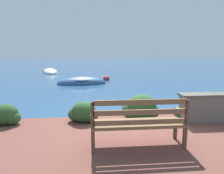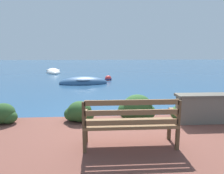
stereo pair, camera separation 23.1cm
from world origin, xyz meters
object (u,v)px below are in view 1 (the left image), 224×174
at_px(park_bench, 138,121).
at_px(rowboat_nearest, 82,83).
at_px(mooring_buoy, 106,79).
at_px(rowboat_mid, 50,72).

height_order(park_bench, rowboat_nearest, park_bench).
height_order(park_bench, mooring_buoy, park_bench).
distance_m(rowboat_nearest, rowboat_mid, 7.23).
xyz_separation_m(rowboat_mid, mooring_buoy, (4.80, -4.97, 0.02)).
distance_m(park_bench, mooring_buoy, 10.11).
xyz_separation_m(park_bench, mooring_buoy, (0.04, 10.09, -0.63)).
bearing_deg(rowboat_mid, park_bench, -0.76).
distance_m(rowboat_mid, mooring_buoy, 6.91).
xyz_separation_m(rowboat_nearest, rowboat_mid, (-3.23, 6.47, -0.00)).
distance_m(park_bench, rowboat_mid, 15.81).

